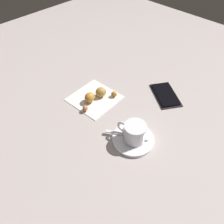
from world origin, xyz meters
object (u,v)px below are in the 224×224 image
at_px(sugar_packet, 134,130).
at_px(croissant, 96,96).
at_px(teaspoon, 134,136).
at_px(cell_phone, 165,95).
at_px(saucer, 133,139).
at_px(espresso_cup, 134,132).
at_px(napkin, 94,98).

distance_m(sugar_packet, croissant, 0.19).
distance_m(teaspoon, cell_phone, 0.23).
xyz_separation_m(saucer, espresso_cup, (-0.00, -0.00, 0.03)).
height_order(saucer, croissant, croissant).
xyz_separation_m(sugar_packet, napkin, (0.20, -0.02, -0.01)).
bearing_deg(teaspoon, sugar_packet, -48.67).
xyz_separation_m(saucer, croissant, (0.21, -0.04, 0.01)).
bearing_deg(sugar_packet, cell_phone, -118.03).
xyz_separation_m(napkin, cell_phone, (-0.17, -0.19, 0.00)).
bearing_deg(sugar_packet, teaspoon, 94.82).
xyz_separation_m(sugar_packet, croissant, (0.19, -0.02, 0.01)).
relative_size(saucer, cell_phone, 0.81).
xyz_separation_m(espresso_cup, cell_phone, (0.05, -0.23, -0.03)).
height_order(saucer, cell_phone, saucer).
distance_m(espresso_cup, croissant, 0.21).
xyz_separation_m(teaspoon, croissant, (0.20, -0.04, 0.01)).
height_order(napkin, cell_phone, cell_phone).
distance_m(saucer, teaspoon, 0.01).
height_order(espresso_cup, sugar_packet, espresso_cup).
height_order(sugar_packet, croissant, croissant).
distance_m(saucer, cell_phone, 0.24).
relative_size(teaspoon, napkin, 0.80).
bearing_deg(sugar_packet, napkin, -42.83).
distance_m(espresso_cup, cell_phone, 0.24).
bearing_deg(cell_phone, sugar_packet, 98.47).
bearing_deg(teaspoon, espresso_cup, 115.93).
distance_m(saucer, espresso_cup, 0.03).
xyz_separation_m(saucer, teaspoon, (0.00, -0.01, 0.01)).
bearing_deg(teaspoon, napkin, -10.20).
relative_size(teaspoon, sugar_packet, 1.94).
distance_m(teaspoon, sugar_packet, 0.02).
bearing_deg(saucer, espresso_cup, -161.91).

